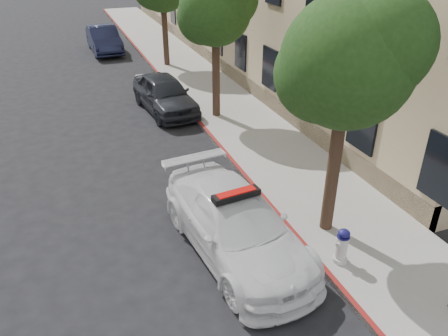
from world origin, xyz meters
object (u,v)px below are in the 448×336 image
at_px(police_car, 236,224).
at_px(parked_car_far, 104,39).
at_px(fire_hydrant, 342,246).
at_px(parked_car_mid, 165,94).

distance_m(police_car, parked_car_far, 20.54).
height_order(police_car, fire_hydrant, police_car).
xyz_separation_m(parked_car_far, fire_hydrant, (2.34, -21.88, -0.20)).
bearing_deg(parked_car_mid, fire_hydrant, -89.07).
bearing_deg(parked_car_far, police_car, -90.88).
height_order(police_car, parked_car_far, police_car).
relative_size(parked_car_mid, fire_hydrant, 5.10).
xyz_separation_m(police_car, fire_hydrant, (1.95, -1.34, -0.17)).
relative_size(parked_car_mid, parked_car_far, 0.93).
relative_size(police_car, parked_car_far, 1.12).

